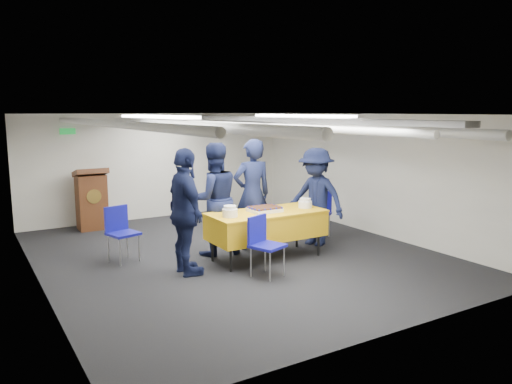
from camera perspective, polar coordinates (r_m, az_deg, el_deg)
ground at (r=8.37m, az=-2.41°, el=-7.09°), size 7.00×7.00×0.00m
room_shell at (r=8.45m, az=-3.27°, el=5.56°), size 6.00×7.00×2.30m
serving_table at (r=7.99m, az=1.22°, el=-3.73°), size 1.88×0.85×0.77m
sheet_cake at (r=7.93m, az=1.00°, el=-1.97°), size 0.49×0.38×0.09m
plate_stack_left at (r=7.55m, az=-3.00°, el=-2.26°), size 0.23×0.23×0.17m
plate_stack_right at (r=8.29m, az=5.65°, el=-1.29°), size 0.22×0.22×0.16m
podium at (r=10.49m, az=-18.28°, el=-0.76°), size 0.62×0.53×1.25m
chair_near at (r=7.18m, az=0.79°, el=-5.45°), size 0.54×0.54×0.87m
chair_right at (r=9.45m, az=7.26°, el=-1.94°), size 0.58×0.58×0.87m
chair_left at (r=8.17m, az=-15.26°, el=-3.97°), size 0.52×0.52×0.87m
sailor_a at (r=8.52m, az=-0.45°, el=-0.27°), size 0.73×0.52×1.89m
sailor_b at (r=8.19m, az=-4.85°, el=-0.82°), size 0.99×0.82×1.85m
sailor_c at (r=7.22m, az=-8.04°, el=-2.29°), size 0.50×1.10×1.84m
sailor_d at (r=8.82m, az=6.86°, el=-0.56°), size 0.98×1.26×1.72m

